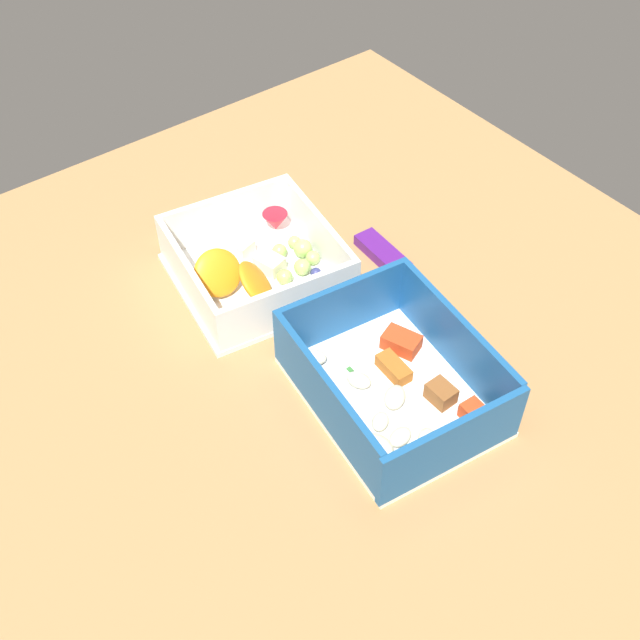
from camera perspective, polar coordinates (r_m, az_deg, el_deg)
name	(u,v)px	position (r cm, az deg, el deg)	size (l,w,h in cm)	color
table_surface	(317,349)	(76.75, -0.24, -2.06)	(80.00, 80.00, 2.00)	#9E7547
pasta_container	(395,383)	(70.29, 5.34, -4.50)	(19.60, 16.20, 6.72)	white
fruit_bowl	(258,265)	(80.80, -4.45, 3.90)	(17.84, 17.28, 5.57)	white
candy_bar	(383,253)	(84.20, 4.49, 4.75)	(7.00, 2.40, 1.20)	#51197A
paper_cup_liner	(177,229)	(88.00, -10.18, 6.38)	(3.52, 3.52, 1.50)	white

